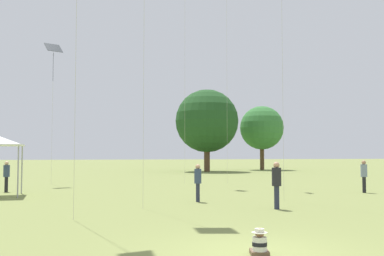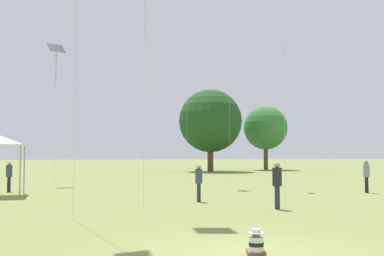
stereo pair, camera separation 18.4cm
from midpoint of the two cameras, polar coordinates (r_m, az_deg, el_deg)
ground_plane at (r=10.38m, az=8.15°, el=-15.44°), size 300.00×300.00×0.00m
seated_toddler at (r=10.09m, az=8.70°, el=-14.36°), size 0.49×0.56×0.59m
person_standing_0 at (r=18.13m, az=11.04°, el=-6.60°), size 0.43×0.43×1.86m
person_standing_1 at (r=26.93m, az=21.45°, el=-5.39°), size 0.36×0.36×1.80m
person_standing_2 at (r=20.50m, az=1.13°, el=-6.52°), size 0.42×0.42×1.70m
person_standing_3 at (r=27.85m, az=-22.03°, el=-5.37°), size 0.49×0.49×1.75m
kite_6 at (r=34.43m, az=-16.71°, el=9.28°), size 1.39×1.28×10.20m
distant_tree_0 at (r=54.61m, az=2.44°, el=0.90°), size 7.66×7.66×9.98m
distant_tree_1 at (r=60.87m, az=9.41°, el=0.01°), size 5.84×5.84×8.54m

